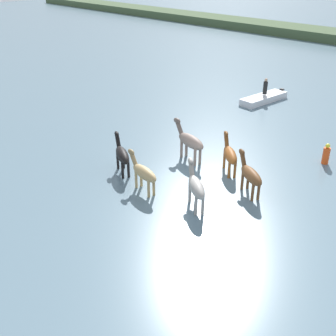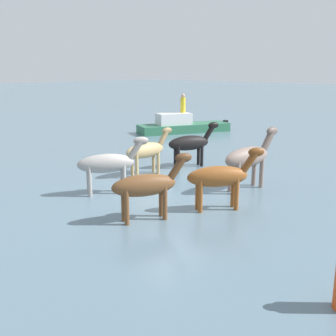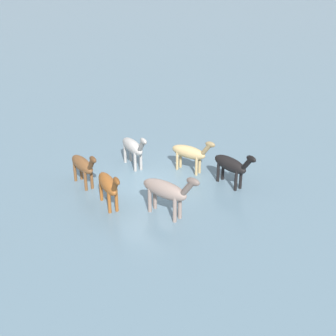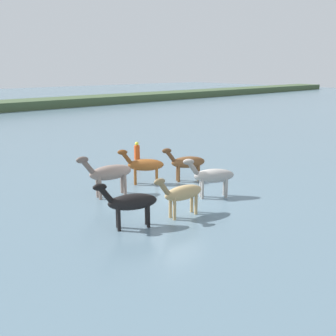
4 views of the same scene
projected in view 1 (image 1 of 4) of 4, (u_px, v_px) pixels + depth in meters
ground_plane at (188, 186)px, 19.53m from camera, size 192.91×192.91×0.00m
horse_chestnut_trailing at (190, 141)px, 21.56m from camera, size 2.62×0.92×2.02m
horse_gray_outer at (251, 175)px, 18.48m from camera, size 2.19×1.36×1.78m
horse_mid_herd at (122, 154)px, 20.35m from camera, size 2.26×1.29×1.81m
horse_pinto_flank at (230, 154)px, 20.37m from camera, size 2.05×1.68×1.79m
horse_lead at (196, 186)px, 17.47m from camera, size 2.19×1.57×1.83m
horse_dun_straggler at (144, 173)px, 18.71m from camera, size 2.26×0.72×1.74m
boat_dinghy_port at (264, 99)px, 30.98m from camera, size 1.39×4.54×0.73m
person_spotter_bow at (265, 87)px, 30.57m from camera, size 0.32×0.32×1.19m
buoy_channel_marker at (326, 155)px, 21.46m from camera, size 0.36×0.36×1.14m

